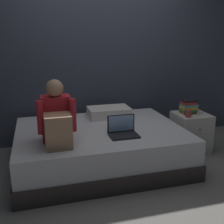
# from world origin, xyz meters

# --- Properties ---
(ground_plane) EXTENTS (8.00, 8.00, 0.00)m
(ground_plane) POSITION_xyz_m (0.00, 0.00, 0.00)
(ground_plane) COLOR gray
(wall_back) EXTENTS (5.60, 0.10, 2.70)m
(wall_back) POSITION_xyz_m (0.00, 1.20, 1.35)
(wall_back) COLOR #383D4C
(wall_back) RESTS_ON ground_plane
(bed) EXTENTS (2.00, 1.50, 0.47)m
(bed) POSITION_xyz_m (-0.20, 0.30, 0.23)
(bed) COLOR #332D2B
(bed) RESTS_ON ground_plane
(nightstand) EXTENTS (0.44, 0.46, 0.52)m
(nightstand) POSITION_xyz_m (1.10, 0.38, 0.26)
(nightstand) COLOR beige
(nightstand) RESTS_ON ground_plane
(person_sitting) EXTENTS (0.39, 0.44, 0.66)m
(person_sitting) POSITION_xyz_m (-0.73, -0.03, 0.72)
(person_sitting) COLOR #B21E28
(person_sitting) RESTS_ON bed
(laptop) EXTENTS (0.32, 0.23, 0.22)m
(laptop) POSITION_xyz_m (-0.01, 0.00, 0.52)
(laptop) COLOR black
(laptop) RESTS_ON bed
(pillow) EXTENTS (0.56, 0.36, 0.13)m
(pillow) POSITION_xyz_m (0.04, 0.75, 0.53)
(pillow) COLOR silver
(pillow) RESTS_ON bed
(book_stack) EXTENTS (0.22, 0.17, 0.19)m
(book_stack) POSITION_xyz_m (1.06, 0.43, 0.62)
(book_stack) COLOR brown
(book_stack) RESTS_ON nightstand
(mug) EXTENTS (0.08, 0.08, 0.09)m
(mug) POSITION_xyz_m (0.97, 0.26, 0.57)
(mug) COLOR #933833
(mug) RESTS_ON nightstand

